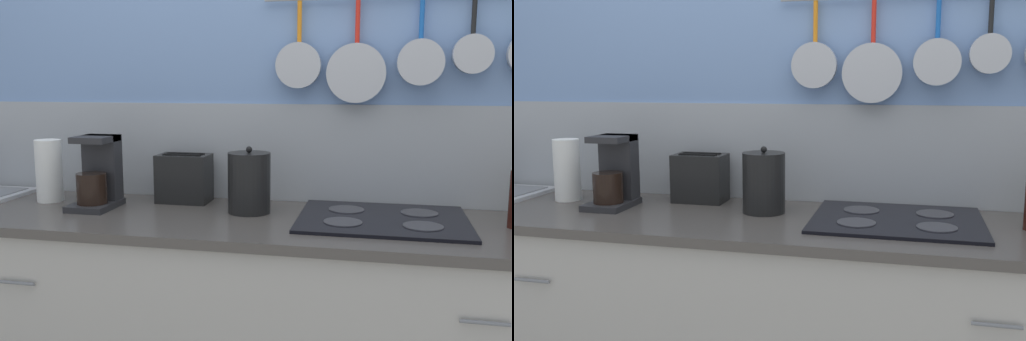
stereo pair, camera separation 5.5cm
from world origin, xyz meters
TOP-DOWN VIEW (x-y plane):
  - wall_back at (0.01, 0.36)m, footprint 7.20×0.16m
  - countertop at (0.00, 0.00)m, footprint 3.10×0.64m
  - paper_towel_roll at (-0.88, 0.11)m, footprint 0.11×0.11m
  - coffee_maker at (-0.63, 0.05)m, footprint 0.15×0.22m
  - toaster at (-0.33, 0.21)m, footprint 0.23×0.14m
  - kettle at (-0.03, 0.09)m, footprint 0.16×0.16m
  - cooktop at (0.47, 0.06)m, footprint 0.59×0.50m

SIDE VIEW (x-z plane):
  - countertop at x=0.00m, z-range 0.90..0.93m
  - cooktop at x=0.47m, z-range 0.93..0.94m
  - toaster at x=-0.33m, z-range 0.93..1.13m
  - kettle at x=-0.03m, z-range 0.92..1.17m
  - coffee_maker at x=-0.63m, z-range 0.91..1.19m
  - paper_towel_roll at x=-0.88m, z-range 0.93..1.19m
  - wall_back at x=0.01m, z-range -0.02..2.58m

